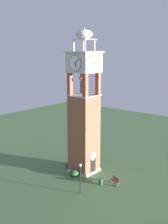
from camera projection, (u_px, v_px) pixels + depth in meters
The scene contains 7 objects.
ground at pixel (84, 171), 42.71m from camera, with size 80.00×80.00×0.00m, color #517547.
clock_tower at pixel (84, 115), 40.97m from camera, with size 3.85×3.85×19.79m.
park_bench at pixel (115, 181), 38.40m from camera, with size 1.08×1.63×0.95m.
lamp_post at pixel (80, 173), 35.54m from camera, with size 0.36×0.36×3.80m.
trash_bin at pixel (101, 182), 38.35m from camera, with size 0.52×0.52×0.80m, color #38513D.
shrub_near_entry at pixel (69, 165), 43.38m from camera, with size 1.11×1.11×0.98m, color #28562D.
shrub_left_of_tower at pixel (74, 173), 40.83m from camera, with size 1.25×1.25×0.91m, color #28562D.
Camera 1 is at (-30.58, -25.74, 17.23)m, focal length 47.95 mm.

